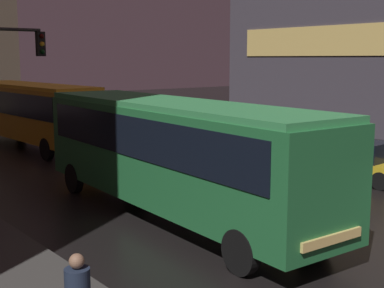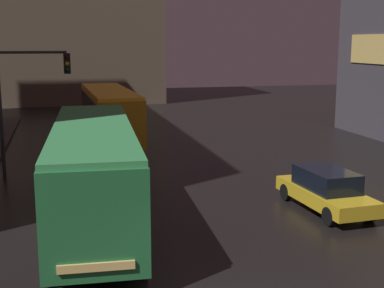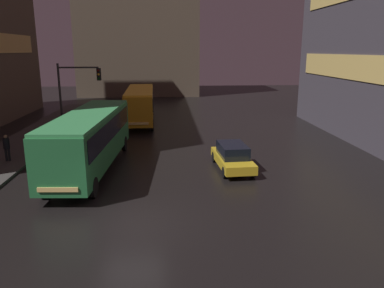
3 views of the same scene
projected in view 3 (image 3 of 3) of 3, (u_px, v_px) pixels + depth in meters
ground_plane at (132, 223)px, 15.06m from camera, size 120.00×120.00×0.00m
sidewalk_left at (5, 157)px, 24.14m from camera, size 4.00×48.00×0.15m
building_far_backdrop at (139, 32)px, 58.68m from camera, size 18.07×12.00×19.24m
bus_near at (90, 135)px, 21.37m from camera, size 3.19×11.58×3.34m
bus_far at (140, 102)px, 35.59m from camera, size 2.81×10.95×3.23m
car_taxi at (232, 156)px, 21.79m from camera, size 2.01×4.57×1.50m
pedestrian_mid at (7, 146)px, 22.84m from camera, size 0.40×0.40×1.64m
traffic_light_main at (75, 89)px, 27.83m from camera, size 3.17×0.35×5.85m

